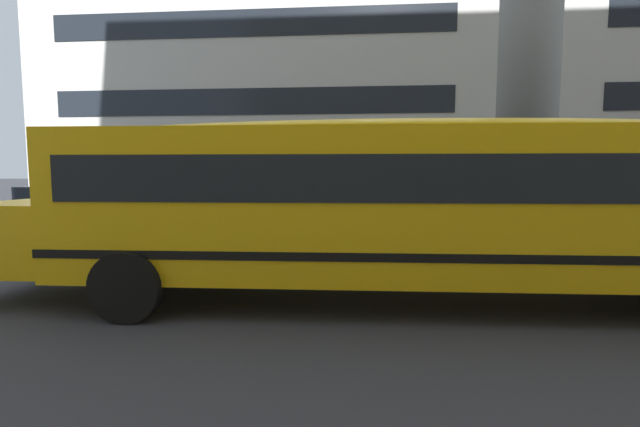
# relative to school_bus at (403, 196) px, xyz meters

# --- Properties ---
(ground_plane) EXTENTS (400.00, 400.00, 0.00)m
(ground_plane) POSITION_rel_school_bus_xyz_m (0.52, 1.93, -1.71)
(ground_plane) COLOR #38383D
(sidewalk_far) EXTENTS (120.00, 3.00, 0.01)m
(sidewalk_far) POSITION_rel_school_bus_xyz_m (0.52, 9.81, -1.70)
(sidewalk_far) COLOR gray
(sidewalk_far) RESTS_ON ground_plane
(lane_centreline) EXTENTS (110.00, 0.16, 0.01)m
(lane_centreline) POSITION_rel_school_bus_xyz_m (0.52, 1.93, -1.71)
(lane_centreline) COLOR silver
(lane_centreline) RESTS_ON ground_plane
(school_bus) EXTENTS (12.92, 3.07, 2.88)m
(school_bus) POSITION_rel_school_bus_xyz_m (0.00, 0.00, 0.00)
(school_bus) COLOR yellow
(school_bus) RESTS_ON ground_plane
(parked_car_white_by_lamppost) EXTENTS (3.94, 1.96, 1.64)m
(parked_car_white_by_lamppost) POSITION_rel_school_bus_xyz_m (-10.84, 7.19, -0.87)
(parked_car_white_by_lamppost) COLOR silver
(parked_car_white_by_lamppost) RESTS_ON ground_plane
(apartment_block_far_left) EXTENTS (20.24, 12.64, 19.70)m
(apartment_block_far_left) POSITION_rel_school_bus_xyz_m (-5.23, 17.60, 8.14)
(apartment_block_far_left) COLOR #B7B7B2
(apartment_block_far_left) RESTS_ON ground_plane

